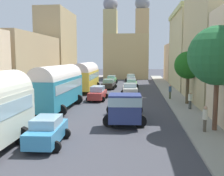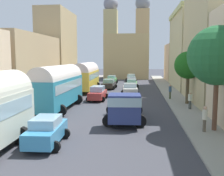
{
  "view_description": "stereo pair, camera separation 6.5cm",
  "coord_description": "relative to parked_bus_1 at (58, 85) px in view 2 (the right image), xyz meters",
  "views": [
    {
      "loc": [
        2.94,
        -5.37,
        4.85
      ],
      "look_at": [
        0.0,
        22.65,
        1.5
      ],
      "focal_mm": 41.24,
      "sensor_mm": 36.0,
      "label": 1
    },
    {
      "loc": [
        3.0,
        -5.36,
        4.85
      ],
      "look_at": [
        0.0,
        22.65,
        1.5
      ],
      "focal_mm": 41.24,
      "sensor_mm": 36.0,
      "label": 2
    }
  ],
  "objects": [
    {
      "name": "building_right_2",
      "position": [
        15.73,
        5.22,
        4.62
      ],
      "size": [
        5.42,
        11.82,
        13.84
      ],
      "color": "tan",
      "rests_on": "ground"
    },
    {
      "name": "car_4",
      "position": [
        2.79,
        5.63,
        -1.49
      ],
      "size": [
        2.2,
        4.18,
        1.62
      ],
      "color": "#B8332E",
      "rests_on": "ground"
    },
    {
      "name": "parked_bus_2",
      "position": [
        -0.18,
        13.46,
        -0.02
      ],
      "size": [
        3.51,
        9.91,
        4.13
      ],
      "color": "gold",
      "rests_on": "ground"
    },
    {
      "name": "car_2",
      "position": [
        5.85,
        28.66,
        -1.52
      ],
      "size": [
        2.38,
        3.71,
        1.54
      ],
      "color": "silver",
      "rests_on": "ground"
    },
    {
      "name": "sidewalk_left",
      "position": [
        -2.73,
        9.26,
        -2.23
      ],
      "size": [
        2.5,
        70.0,
        0.14
      ],
      "primitive_type": "cube",
      "color": "#9D928A",
      "rests_on": "ground"
    },
    {
      "name": "pedestrian_3",
      "position": [
        11.03,
        6.59,
        -1.27
      ],
      "size": [
        0.47,
        0.47,
        1.78
      ],
      "color": "#495236",
      "rests_on": "ground"
    },
    {
      "name": "pedestrian_1",
      "position": [
        11.67,
        -6.6,
        -1.25
      ],
      "size": [
        0.44,
        0.44,
        1.81
      ],
      "color": "brown",
      "rests_on": "ground"
    },
    {
      "name": "building_right_3",
      "position": [
        15.45,
        19.2,
        3.82
      ],
      "size": [
        5.36,
        14.28,
        12.17
      ],
      "color": "#C9BE8D",
      "rests_on": "ground"
    },
    {
      "name": "roadside_tree_2",
      "position": [
        12.42,
        3.67,
        1.75
      ],
      "size": [
        2.81,
        2.81,
        5.49
      ],
      "color": "brown",
      "rests_on": "ground"
    },
    {
      "name": "cargo_truck_0",
      "position": [
        6.45,
        -4.41,
        -1.09
      ],
      "size": [
        3.31,
        6.67,
        2.36
      ],
      "color": "navy",
      "rests_on": "ground"
    },
    {
      "name": "building_left_2",
      "position": [
        -6.46,
        6.57,
        1.49
      ],
      "size": [
        4.96,
        13.35,
        7.57
      ],
      "color": "tan",
      "rests_on": "ground"
    },
    {
      "name": "car_6",
      "position": [
        2.44,
        23.83,
        -1.52
      ],
      "size": [
        2.11,
        4.11,
        1.54
      ],
      "color": "#4C9953",
      "rests_on": "ground"
    },
    {
      "name": "sidewalk_right",
      "position": [
        11.77,
        9.26,
        -2.23
      ],
      "size": [
        2.5,
        70.0,
        0.14
      ],
      "primitive_type": "cube",
      "color": "#97968D",
      "rests_on": "ground"
    },
    {
      "name": "car_5",
      "position": [
        2.81,
        16.29,
        -1.53
      ],
      "size": [
        2.42,
        4.05,
        1.53
      ],
      "color": "#2C2822",
      "rests_on": "ground"
    },
    {
      "name": "roadside_tree_1",
      "position": [
        12.42,
        -6.12,
        2.65
      ],
      "size": [
        3.79,
        3.79,
        6.86
      ],
      "color": "brown",
      "rests_on": "ground"
    },
    {
      "name": "building_left_3",
      "position": [
        -6.09,
        18.96,
        3.93
      ],
      "size": [
        4.21,
        9.82,
        12.45
      ],
      "color": "tan",
      "rests_on": "ground"
    },
    {
      "name": "pedestrian_2",
      "position": [
        12.17,
        0.79,
        -1.34
      ],
      "size": [
        0.49,
        0.49,
        1.7
      ],
      "color": "#464D49",
      "rests_on": "ground"
    },
    {
      "name": "car_3",
      "position": [
        2.41,
        -9.68,
        -1.51
      ],
      "size": [
        2.26,
        3.76,
        1.58
      ],
      "color": "#3C90C5",
      "rests_on": "ground"
    },
    {
      "name": "car_1",
      "position": [
        6.32,
        17.18,
        -1.54
      ],
      "size": [
        2.2,
        4.25,
        1.5
      ],
      "color": "#559D49",
      "rests_on": "ground"
    },
    {
      "name": "car_0",
      "position": [
        6.36,
        9.15,
        -1.48
      ],
      "size": [
        2.53,
        4.22,
        1.61
      ],
      "color": "silver",
      "rests_on": "ground"
    },
    {
      "name": "building_right_4",
      "position": [
        15.09,
        31.54,
        1.48
      ],
      "size": [
        4.13,
        9.11,
        7.55
      ],
      "color": "beige",
      "rests_on": "ground"
    },
    {
      "name": "ground_plane",
      "position": [
        4.52,
        9.26,
        -2.3
      ],
      "size": [
        154.0,
        154.0,
        0.0
      ],
      "primitive_type": "plane",
      "color": "#3E3E46"
    },
    {
      "name": "distant_church",
      "position": [
        4.52,
        36.14,
        4.27
      ],
      "size": [
        10.26,
        6.27,
        18.22
      ],
      "color": "tan",
      "rests_on": "ground"
    },
    {
      "name": "parked_bus_1",
      "position": [
        0.0,
        0.0,
        0.0
      ],
      "size": [
        3.29,
        9.25,
        4.13
      ],
      "color": "teal",
      "rests_on": "ground"
    }
  ]
}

